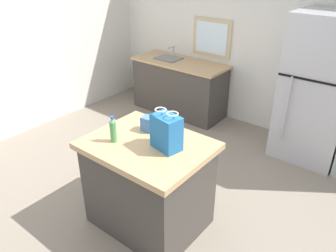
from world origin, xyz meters
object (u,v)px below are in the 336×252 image
at_px(bottle, 113,130).
at_px(kitchen_island, 149,184).
at_px(refrigerator, 318,90).
at_px(shopping_bag, 166,132).
at_px(small_box, 149,124).

bearing_deg(bottle, kitchen_island, 32.63).
bearing_deg(kitchen_island, refrigerator, 70.34).
height_order(refrigerator, shopping_bag, refrigerator).
xyz_separation_m(shopping_bag, small_box, (-0.34, 0.15, -0.09)).
distance_m(small_box, bottle, 0.37).
bearing_deg(small_box, bottle, -107.09).
bearing_deg(shopping_bag, refrigerator, 74.39).
xyz_separation_m(shopping_bag, bottle, (-0.45, -0.21, -0.04)).
xyz_separation_m(refrigerator, small_box, (-0.96, -2.08, 0.06)).
xyz_separation_m(kitchen_island, shopping_bag, (0.19, 0.04, 0.62)).
relative_size(kitchen_island, small_box, 7.85).
xyz_separation_m(kitchen_island, small_box, (-0.15, 0.19, 0.53)).
bearing_deg(bottle, shopping_bag, 24.81).
relative_size(refrigerator, bottle, 7.35).
distance_m(shopping_bag, small_box, 0.38).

